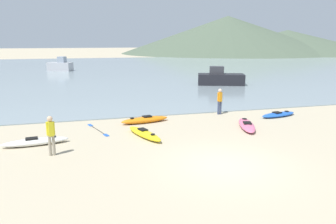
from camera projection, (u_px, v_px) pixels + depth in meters
name	position (u px, v px, depth m)	size (l,w,h in m)	color
ground_plane	(225.00, 165.00, 12.57)	(400.00, 400.00, 0.00)	tan
bay_water	(110.00, 69.00, 53.73)	(160.00, 70.00, 0.06)	gray
far_hill_left	(228.00, 35.00, 119.79)	(77.65, 77.65, 13.29)	#4C5B47
far_hill_midleft	(287.00, 42.00, 119.98)	(65.75, 65.75, 8.29)	#4C5B47
kayak_on_sand_0	(145.00, 120.00, 19.03)	(2.93, 1.18, 0.40)	orange
kayak_on_sand_1	(278.00, 114.00, 20.58)	(2.75, 1.36, 0.30)	blue
kayak_on_sand_2	(35.00, 142.00, 14.96)	(2.97, 0.98, 0.37)	white
kayak_on_sand_3	(247.00, 125.00, 17.98)	(1.77, 3.16, 0.34)	#E5668C
kayak_on_sand_4	(144.00, 134.00, 16.27)	(1.50, 3.03, 0.37)	yellow
person_near_foreground	(51.00, 133.00, 13.46)	(0.34, 0.28, 1.69)	gray
person_near_waterline	(220.00, 100.00, 21.03)	(0.34, 0.26, 1.67)	#384260
moored_boat_0	(220.00, 78.00, 34.73)	(5.23, 3.59, 1.94)	black
moored_boat_2	(60.00, 66.00, 50.44)	(3.98, 3.10, 2.18)	#B2B2B7
loose_paddle	(98.00, 130.00, 17.48)	(0.98, 2.71, 0.03)	black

